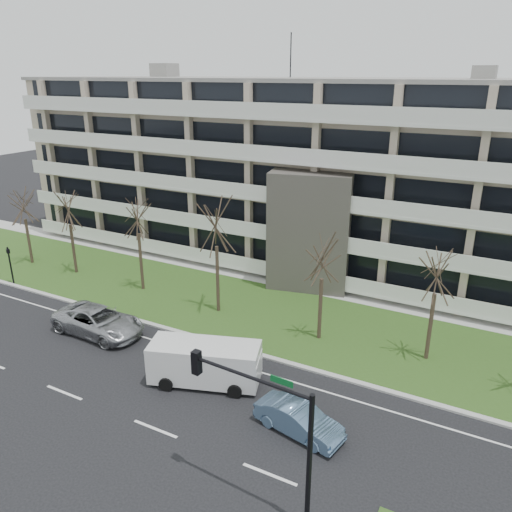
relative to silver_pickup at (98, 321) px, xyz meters
The scene contains 17 objects.
ground 10.63m from the silver_pickup, 31.89° to the right, with size 160.00×160.00×0.00m, color black.
grass_verge 11.68m from the silver_pickup, 39.44° to the left, with size 90.00×10.00×0.06m, color #2D4E1A.
curb 9.35m from the silver_pickup, 14.94° to the left, with size 90.00×0.35×0.12m, color #B2B2AD.
sidewalk 15.75m from the silver_pickup, 55.10° to the left, with size 90.00×2.00×0.08m, color #B2B2AD.
lane_edge_line 9.08m from the silver_pickup, ahead, with size 90.00×0.12×0.01m, color white.
apartment_building 22.70m from the silver_pickup, 65.49° to the left, with size 60.50×15.10×18.75m.
silver_pickup is the anchor object (origin of this frame).
blue_sedan 15.23m from the silver_pickup, ahead, with size 1.50×4.30×1.42m, color #698EB6.
white_van 9.15m from the silver_pickup, ahead, with size 6.23×3.92×2.27m.
traffic_signal 17.46m from the silver_pickup, 24.54° to the right, with size 5.20×0.66×6.02m.
pedestrian_signal 12.00m from the silver_pickup, 167.35° to the left, with size 0.36×0.32×3.11m.
tree_0 16.43m from the silver_pickup, 155.53° to the left, with size 3.57×3.57×7.14m.
tree_1 12.40m from the silver_pickup, 143.81° to the left, with size 3.73×3.73×7.47m.
tree_2 8.82m from the silver_pickup, 106.94° to the left, with size 4.01×4.01×8.03m.
tree_3 9.93m from the silver_pickup, 50.89° to the left, with size 4.29×4.29×8.59m.
tree_4 14.80m from the silver_pickup, 25.20° to the left, with size 3.63×3.63×7.26m.
tree_5 20.79m from the silver_pickup, 19.30° to the left, with size 3.71×3.71×7.43m.
Camera 1 is at (13.16, -14.65, 15.74)m, focal length 35.00 mm.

